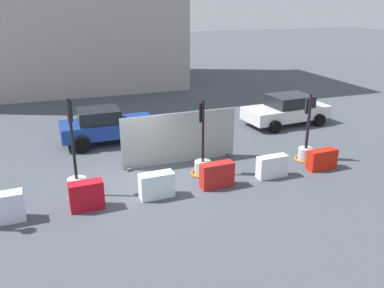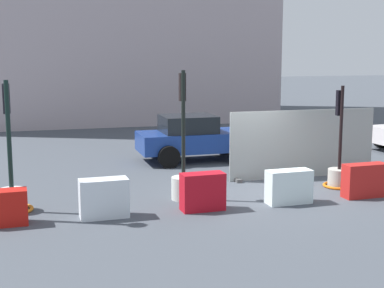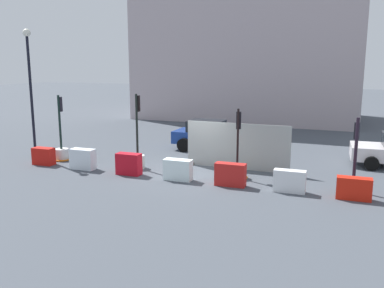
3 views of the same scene
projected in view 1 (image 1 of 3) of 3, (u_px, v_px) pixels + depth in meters
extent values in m
plane|color=#454A53|center=(145.00, 181.00, 14.36)|extent=(120.00, 120.00, 0.00)
cylinder|color=silver|center=(77.00, 187.00, 13.28)|extent=(0.61, 0.61, 0.57)
cylinder|color=black|center=(72.00, 140.00, 12.73)|extent=(0.10, 0.10, 2.66)
cube|color=black|center=(69.00, 111.00, 12.53)|extent=(0.15, 0.16, 0.69)
sphere|color=red|center=(69.00, 103.00, 12.53)|extent=(0.09, 0.09, 0.09)
sphere|color=orange|center=(69.00, 110.00, 12.61)|extent=(0.09, 0.09, 0.09)
sphere|color=green|center=(70.00, 117.00, 12.69)|extent=(0.09, 0.09, 0.09)
cylinder|color=#ADA99E|center=(203.00, 168.00, 14.84)|extent=(0.60, 0.60, 0.50)
cylinder|color=black|center=(203.00, 132.00, 14.37)|extent=(0.09, 0.09, 2.28)
cube|color=black|center=(202.00, 113.00, 14.24)|extent=(0.16, 0.17, 0.68)
sphere|color=red|center=(200.00, 106.00, 14.24)|extent=(0.09, 0.09, 0.09)
sphere|color=orange|center=(200.00, 112.00, 14.32)|extent=(0.09, 0.09, 0.09)
sphere|color=green|center=(200.00, 118.00, 14.40)|extent=(0.09, 0.09, 0.09)
torus|color=orange|center=(203.00, 173.00, 14.91)|extent=(0.85, 0.85, 0.07)
cylinder|color=beige|center=(305.00, 154.00, 16.16)|extent=(0.58, 0.58, 0.49)
cylinder|color=black|center=(309.00, 122.00, 15.70)|extent=(0.12, 0.12, 2.18)
cube|color=black|center=(308.00, 106.00, 15.60)|extent=(0.19, 0.15, 0.59)
sphere|color=red|center=(307.00, 101.00, 15.60)|extent=(0.11, 0.11, 0.11)
sphere|color=orange|center=(306.00, 106.00, 15.67)|extent=(0.11, 0.11, 0.11)
sphere|color=green|center=(306.00, 111.00, 15.74)|extent=(0.11, 0.11, 0.11)
torus|color=orange|center=(305.00, 159.00, 16.23)|extent=(0.81, 0.81, 0.06)
cube|color=silver|center=(4.00, 208.00, 11.63)|extent=(1.10, 0.52, 0.89)
cube|color=red|center=(86.00, 196.00, 12.35)|extent=(1.03, 0.49, 0.89)
cube|color=white|center=(157.00, 185.00, 13.08)|extent=(1.13, 0.50, 0.83)
cube|color=red|center=(217.00, 175.00, 13.79)|extent=(1.16, 0.46, 0.86)
cube|color=silver|center=(272.00, 167.00, 14.55)|extent=(1.14, 0.44, 0.80)
cube|color=red|center=(322.00, 159.00, 15.26)|extent=(1.15, 0.46, 0.76)
cube|color=silver|center=(286.00, 112.00, 20.60)|extent=(4.45, 2.16, 0.61)
cube|color=black|center=(290.00, 101.00, 20.47)|extent=(2.14, 1.76, 0.57)
cylinder|color=black|center=(295.00, 111.00, 22.06)|extent=(0.62, 0.33, 0.60)
cylinder|color=black|center=(319.00, 120.00, 20.40)|extent=(0.62, 0.33, 0.60)
cylinder|color=black|center=(253.00, 116.00, 21.01)|extent=(0.62, 0.33, 0.60)
cylinder|color=black|center=(275.00, 127.00, 19.35)|extent=(0.62, 0.33, 0.60)
cube|color=navy|center=(108.00, 128.00, 17.96)|extent=(4.07, 1.75, 0.64)
cube|color=black|center=(99.00, 115.00, 17.63)|extent=(1.79, 1.52, 0.56)
cylinder|color=black|center=(131.00, 126.00, 19.28)|extent=(0.71, 0.29, 0.71)
cylinder|color=black|center=(141.00, 138.00, 17.69)|extent=(0.71, 0.29, 0.71)
cylinder|color=black|center=(77.00, 132.00, 18.44)|extent=(0.71, 0.29, 0.71)
cylinder|color=black|center=(82.00, 145.00, 16.85)|extent=(0.71, 0.29, 0.71)
cube|color=#979E9B|center=(180.00, 138.00, 15.66)|extent=(4.57, 0.04, 2.00)
cube|color=#4C4C4C|center=(128.00, 168.00, 15.33)|extent=(0.16, 0.50, 0.10)
cube|color=#4C4C4C|center=(228.00, 154.00, 16.65)|extent=(0.16, 0.50, 0.10)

